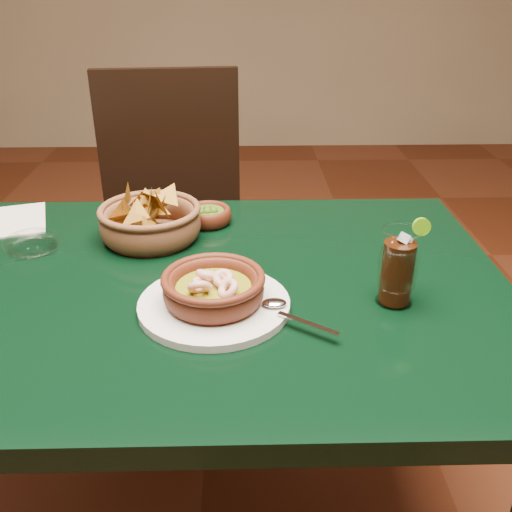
{
  "coord_description": "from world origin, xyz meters",
  "views": [
    {
      "loc": [
        0.12,
        -0.9,
        1.26
      ],
      "look_at": [
        0.14,
        -0.02,
        0.81
      ],
      "focal_mm": 40.0,
      "sensor_mm": 36.0,
      "label": 1
    }
  ],
  "objects_px": {
    "cola_drink": "(398,267)",
    "dining_table": "(182,327)",
    "shrimp_plate": "(214,292)",
    "chip_basket": "(150,221)",
    "dining_chair": "(173,225)"
  },
  "relations": [
    {
      "from": "dining_chair",
      "to": "shrimp_plate",
      "type": "distance_m",
      "value": 0.86
    },
    {
      "from": "dining_table",
      "to": "cola_drink",
      "type": "xyz_separation_m",
      "value": [
        0.37,
        -0.08,
        0.17
      ]
    },
    {
      "from": "dining_table",
      "to": "chip_basket",
      "type": "bearing_deg",
      "value": 111.88
    },
    {
      "from": "chip_basket",
      "to": "cola_drink",
      "type": "relative_size",
      "value": 1.57
    },
    {
      "from": "cola_drink",
      "to": "dining_table",
      "type": "bearing_deg",
      "value": 167.99
    },
    {
      "from": "dining_table",
      "to": "chip_basket",
      "type": "xyz_separation_m",
      "value": [
        -0.07,
        0.19,
        0.14
      ]
    },
    {
      "from": "dining_chair",
      "to": "shrimp_plate",
      "type": "bearing_deg",
      "value": -78.19
    },
    {
      "from": "dining_chair",
      "to": "dining_table",
      "type": "bearing_deg",
      "value": -82.04
    },
    {
      "from": "dining_chair",
      "to": "chip_basket",
      "type": "height_order",
      "value": "dining_chair"
    },
    {
      "from": "dining_table",
      "to": "dining_chair",
      "type": "bearing_deg",
      "value": 97.96
    },
    {
      "from": "shrimp_plate",
      "to": "chip_basket",
      "type": "bearing_deg",
      "value": 117.25
    },
    {
      "from": "dining_table",
      "to": "shrimp_plate",
      "type": "xyz_separation_m",
      "value": [
        0.07,
        -0.09,
        0.13
      ]
    },
    {
      "from": "dining_chair",
      "to": "chip_basket",
      "type": "relative_size",
      "value": 4.1
    },
    {
      "from": "shrimp_plate",
      "to": "dining_chair",
      "type": "bearing_deg",
      "value": 101.81
    },
    {
      "from": "dining_chair",
      "to": "cola_drink",
      "type": "height_order",
      "value": "dining_chair"
    }
  ]
}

